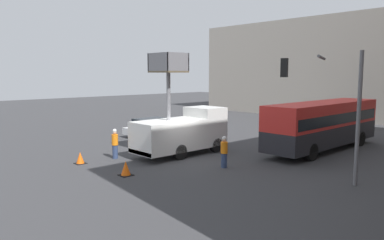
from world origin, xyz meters
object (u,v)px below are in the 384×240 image
(traffic_cone_near_truck, at_px, (126,169))
(traffic_light_pole, at_px, (331,94))
(utility_truck, at_px, (182,130))
(road_worker_near_truck, at_px, (115,144))
(traffic_cone_mid_road, at_px, (80,158))
(city_bus, at_px, (324,122))
(road_worker_directing, at_px, (224,152))
(parked_car_curbside, at_px, (152,127))

(traffic_cone_near_truck, bearing_deg, traffic_light_pole, 39.97)
(utility_truck, distance_m, road_worker_near_truck, 4.25)
(traffic_cone_near_truck, distance_m, traffic_cone_mid_road, 3.91)
(city_bus, xyz_separation_m, traffic_cone_near_truck, (-3.65, -13.12, -1.55))
(city_bus, xyz_separation_m, road_worker_near_truck, (-7.32, -11.48, -0.98))
(utility_truck, bearing_deg, road_worker_directing, -8.29)
(utility_truck, height_order, traffic_light_pole, utility_truck)
(traffic_light_pole, distance_m, traffic_cone_near_truck, 10.49)
(road_worker_directing, distance_m, parked_car_curbside, 11.68)
(road_worker_directing, bearing_deg, road_worker_near_truck, -129.57)
(traffic_light_pole, xyz_separation_m, road_worker_near_truck, (-11.16, -4.64, -3.24))
(traffic_cone_near_truck, relative_size, parked_car_curbside, 0.15)
(traffic_light_pole, distance_m, road_worker_near_truck, 12.51)
(city_bus, distance_m, traffic_cone_mid_road, 15.65)
(road_worker_directing, bearing_deg, traffic_cone_near_truck, -93.10)
(utility_truck, distance_m, city_bus, 9.45)
(traffic_light_pole, bearing_deg, city_bus, 119.32)
(traffic_cone_near_truck, xyz_separation_m, traffic_cone_mid_road, (-3.88, -0.52, -0.03))
(city_bus, bearing_deg, traffic_light_pole, -157.37)
(city_bus, height_order, traffic_cone_near_truck, city_bus)
(city_bus, distance_m, traffic_cone_near_truck, 13.70)
(road_worker_directing, distance_m, traffic_cone_near_truck, 5.35)
(road_worker_near_truck, xyz_separation_m, traffic_cone_mid_road, (-0.21, -2.16, -0.59))
(traffic_light_pole, xyz_separation_m, traffic_cone_mid_road, (-11.37, -6.80, -3.82))
(utility_truck, distance_m, traffic_cone_mid_road, 6.39)
(road_worker_directing, bearing_deg, parked_car_curbside, -174.77)
(utility_truck, xyz_separation_m, traffic_cone_mid_road, (-2.11, -5.91, -1.23))
(road_worker_near_truck, relative_size, traffic_cone_near_truck, 2.49)
(road_worker_near_truck, bearing_deg, traffic_cone_near_truck, -87.36)
(utility_truck, relative_size, traffic_cone_near_truck, 8.68)
(traffic_cone_mid_road, relative_size, parked_car_curbside, 0.14)
(utility_truck, height_order, city_bus, utility_truck)
(utility_truck, relative_size, city_bus, 0.58)
(road_worker_directing, bearing_deg, city_bus, 103.35)
(city_bus, height_order, parked_car_curbside, city_bus)
(road_worker_directing, height_order, traffic_cone_mid_road, road_worker_directing)
(traffic_cone_mid_road, bearing_deg, road_worker_directing, 40.67)
(utility_truck, relative_size, road_worker_near_truck, 3.48)
(road_worker_directing, xyz_separation_m, parked_car_curbside, (-11.15, 3.48, -0.12))
(utility_truck, bearing_deg, traffic_cone_mid_road, -109.62)
(city_bus, distance_m, road_worker_near_truck, 13.65)
(city_bus, bearing_deg, traffic_cone_mid_road, 144.39)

